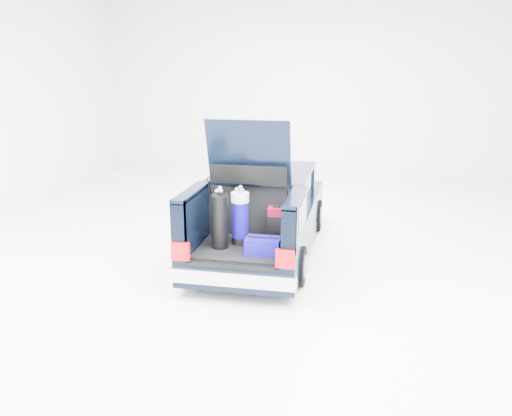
% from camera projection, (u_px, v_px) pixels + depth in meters
% --- Properties ---
extents(ground, '(14.00, 14.00, 0.00)m').
position_uv_depth(ground, '(262.00, 252.00, 9.64)').
color(ground, white).
rests_on(ground, ground).
extents(car, '(1.87, 4.65, 2.47)m').
position_uv_depth(car, '(263.00, 214.00, 9.56)').
color(car, black).
rests_on(car, ground).
extents(red_suitcase, '(0.36, 0.24, 0.58)m').
position_uv_depth(red_suitcase, '(280.00, 225.00, 8.22)').
color(red_suitcase, maroon).
rests_on(red_suitcase, car).
extents(black_golf_bag, '(0.36, 0.39, 0.92)m').
position_uv_depth(black_golf_bag, '(220.00, 221.00, 7.94)').
color(black_golf_bag, black).
rests_on(black_golf_bag, car).
extents(blue_golf_bag, '(0.35, 0.35, 0.90)m').
position_uv_depth(blue_golf_bag, '(240.00, 218.00, 8.14)').
color(blue_golf_bag, black).
rests_on(blue_golf_bag, car).
extents(blue_duffel, '(0.50, 0.33, 0.26)m').
position_uv_depth(blue_duffel, '(263.00, 246.00, 7.77)').
color(blue_duffel, '#0E0581').
rests_on(blue_duffel, car).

